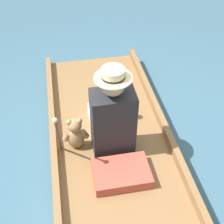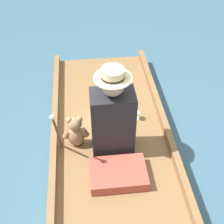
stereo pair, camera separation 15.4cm
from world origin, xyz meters
name	(u,v)px [view 1 (the left image)]	position (x,y,z in m)	size (l,w,h in m)	color
ground_plane	(112,152)	(0.00, 0.00, 0.00)	(16.00, 16.00, 0.00)	#385B70
punt_boat	(112,148)	(0.00, 0.00, 0.06)	(1.19, 3.15, 0.20)	brown
seat_cushion	(121,173)	(0.01, -0.40, 0.16)	(0.50, 0.35, 0.10)	#B24738
seated_person	(111,117)	(0.00, 0.02, 0.46)	(0.39, 0.74, 0.92)	white
teddy_bear	(75,134)	(-0.35, 0.04, 0.28)	(0.26, 0.15, 0.37)	#9E754C
wine_glass	(134,113)	(0.30, 0.34, 0.18)	(0.07, 0.07, 0.10)	silver
walking_cane	(58,133)	(-0.49, -0.14, 0.52)	(0.04, 0.33, 0.68)	brown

